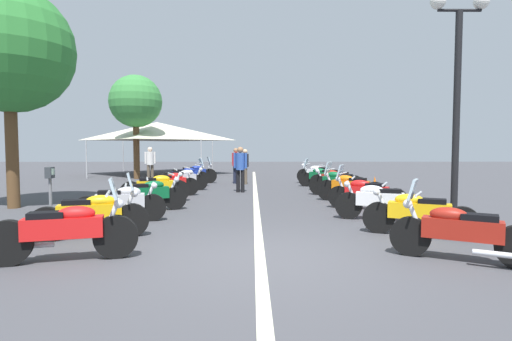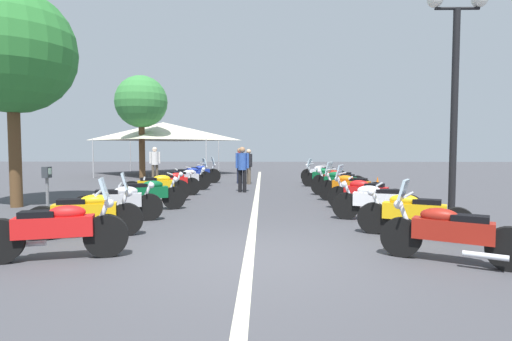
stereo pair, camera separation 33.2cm
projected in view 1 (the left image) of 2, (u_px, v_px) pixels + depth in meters
ground_plane at (260, 258)px, 6.09m from camera, size 80.00×80.00×0.00m
lane_centre_stripe at (256, 199)px, 12.99m from camera, size 28.37×0.16×0.01m
motorcycle_left_row_0 at (66, 230)px, 5.86m from camera, size 0.82×2.06×1.22m
motorcycle_left_row_1 at (92, 214)px, 7.34m from camera, size 0.84×2.03×1.20m
motorcycle_left_row_2 at (121, 202)px, 8.94m from camera, size 0.79×1.96×0.99m
motorcycle_left_row_3 at (148, 194)px, 10.49m from camera, size 1.04×1.95×0.99m
motorcycle_left_row_4 at (156, 187)px, 12.26m from camera, size 0.88×2.03×1.01m
motorcycle_left_row_5 at (171, 183)px, 13.63m from camera, size 1.05×1.84×0.99m
motorcycle_left_row_6 at (183, 179)px, 15.42m from camera, size 0.97×1.89×0.99m
motorcycle_left_row_7 at (185, 176)px, 16.89m from camera, size 1.06×1.97×1.21m
motorcycle_left_row_8 at (194, 173)px, 18.50m from camera, size 0.86×2.15×1.23m
motorcycle_right_row_0 at (459, 231)px, 5.87m from camera, size 1.14×1.82×1.19m
motorcycle_right_row_1 at (418, 213)px, 7.55m from camera, size 1.05×1.93×0.98m
motorcycle_right_row_2 at (379, 201)px, 9.18m from camera, size 0.92×1.95×0.99m
motorcycle_right_row_3 at (365, 193)px, 10.74m from camera, size 1.13×1.92×1.20m
motorcycle_right_row_4 at (350, 187)px, 12.28m from camera, size 1.25×1.89×1.22m
motorcycle_right_row_5 at (338, 182)px, 13.78m from camera, size 1.10×1.92×1.02m
motorcycle_right_row_6 at (335, 179)px, 15.32m from camera, size 1.04×1.92×0.99m
motorcycle_right_row_7 at (322, 176)px, 16.89m from camera, size 1.03×2.00×1.19m
motorcycle_right_row_8 at (319, 174)px, 18.43m from camera, size 1.25×1.96×1.01m
street_lamp_twin_globe at (458, 69)px, 8.33m from camera, size 0.32×1.22×4.83m
parking_meter at (50, 187)px, 7.86m from camera, size 0.18×0.13×1.29m
traffic_cone_0 at (375, 185)px, 14.77m from camera, size 0.36×0.36×0.61m
bystander_0 at (236, 163)px, 18.39m from camera, size 0.42×0.38×1.63m
bystander_1 at (245, 164)px, 18.15m from camera, size 0.51×0.32×1.59m
bystander_2 at (240, 166)px, 14.87m from camera, size 0.32×0.51×1.69m
bystander_3 at (150, 162)px, 19.11m from camera, size 0.32×0.48×1.68m
roadside_tree_0 at (8, 50)px, 10.82m from camera, size 3.42×3.42×6.03m
roadside_tree_1 at (136, 102)px, 20.93m from camera, size 2.72×2.72×5.43m
event_tent at (157, 131)px, 24.53m from camera, size 6.84×6.84×3.20m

